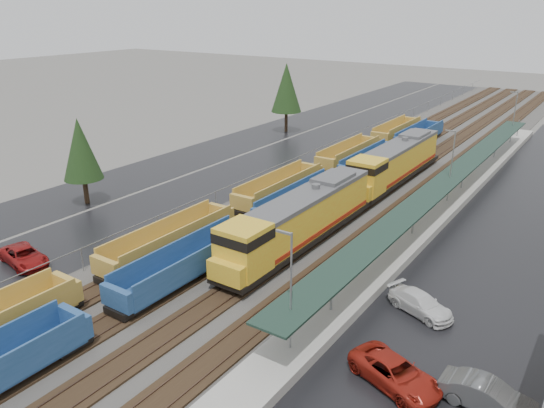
{
  "coord_description": "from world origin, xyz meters",
  "views": [
    {
      "loc": [
        23.26,
        -2.11,
        19.42
      ],
      "look_at": [
        -2.84,
        36.26,
        2.0
      ],
      "focal_mm": 35.0,
      "sensor_mm": 36.0,
      "label": 1
    }
  ],
  "objects_px": {
    "parked_car_west_c": "(24,256)",
    "parked_car_east_e": "(488,396)",
    "parked_car_east_b": "(395,373)",
    "parked_car_east_c": "(420,304)",
    "locomotive_lead": "(298,220)",
    "well_string_blue": "(254,228)",
    "well_string_yellow": "(232,212)",
    "locomotive_trail": "(394,163)"
  },
  "relations": [
    {
      "from": "locomotive_trail",
      "to": "parked_car_west_c",
      "type": "relative_size",
      "value": 4.15
    },
    {
      "from": "locomotive_trail",
      "to": "well_string_yellow",
      "type": "distance_m",
      "value": 21.43
    },
    {
      "from": "parked_car_east_e",
      "to": "well_string_blue",
      "type": "bearing_deg",
      "value": 67.22
    },
    {
      "from": "locomotive_trail",
      "to": "parked_car_east_b",
      "type": "distance_m",
      "value": 35.55
    },
    {
      "from": "well_string_yellow",
      "to": "parked_car_west_c",
      "type": "height_order",
      "value": "well_string_yellow"
    },
    {
      "from": "locomotive_lead",
      "to": "locomotive_trail",
      "type": "relative_size",
      "value": 1.0
    },
    {
      "from": "locomotive_lead",
      "to": "well_string_yellow",
      "type": "distance_m",
      "value": 8.2
    },
    {
      "from": "locomotive_lead",
      "to": "parked_car_west_c",
      "type": "relative_size",
      "value": 4.15
    },
    {
      "from": "parked_car_west_c",
      "to": "parked_car_east_c",
      "type": "height_order",
      "value": "parked_car_west_c"
    },
    {
      "from": "well_string_yellow",
      "to": "parked_car_east_b",
      "type": "height_order",
      "value": "well_string_yellow"
    },
    {
      "from": "locomotive_lead",
      "to": "parked_car_east_c",
      "type": "bearing_deg",
      "value": -18.35
    },
    {
      "from": "locomotive_lead",
      "to": "parked_car_east_b",
      "type": "bearing_deg",
      "value": -41.28
    },
    {
      "from": "well_string_yellow",
      "to": "parked_car_east_e",
      "type": "xyz_separation_m",
      "value": [
        26.1,
        -12.12,
        -0.4
      ]
    },
    {
      "from": "well_string_blue",
      "to": "parked_car_west_c",
      "type": "bearing_deg",
      "value": -131.54
    },
    {
      "from": "well_string_yellow",
      "to": "well_string_blue",
      "type": "relative_size",
      "value": 0.98
    },
    {
      "from": "locomotive_trail",
      "to": "well_string_yellow",
      "type": "xyz_separation_m",
      "value": [
        -8.0,
        -19.84,
        -1.36
      ]
    },
    {
      "from": "locomotive_lead",
      "to": "locomotive_trail",
      "type": "distance_m",
      "value": 21.0
    },
    {
      "from": "locomotive_lead",
      "to": "parked_car_west_c",
      "type": "distance_m",
      "value": 22.2
    },
    {
      "from": "well_string_yellow",
      "to": "parked_car_east_c",
      "type": "bearing_deg",
      "value": -14.45
    },
    {
      "from": "parked_car_east_b",
      "to": "parked_car_east_c",
      "type": "relative_size",
      "value": 1.13
    },
    {
      "from": "parked_car_east_b",
      "to": "parked_car_east_e",
      "type": "xyz_separation_m",
      "value": [
        4.61,
        0.88,
        0.04
      ]
    },
    {
      "from": "parked_car_east_c",
      "to": "parked_car_east_e",
      "type": "distance_m",
      "value": 9.14
    },
    {
      "from": "parked_car_west_c",
      "to": "parked_car_east_e",
      "type": "height_order",
      "value": "parked_car_east_e"
    },
    {
      "from": "well_string_yellow",
      "to": "locomotive_trail",
      "type": "bearing_deg",
      "value": 68.04
    },
    {
      "from": "well_string_yellow",
      "to": "parked_car_east_b",
      "type": "distance_m",
      "value": 25.12
    },
    {
      "from": "parked_car_east_b",
      "to": "parked_car_east_e",
      "type": "distance_m",
      "value": 4.7
    },
    {
      "from": "parked_car_west_c",
      "to": "well_string_blue",
      "type": "bearing_deg",
      "value": -31.77
    },
    {
      "from": "locomotive_trail",
      "to": "parked_car_west_c",
      "type": "bearing_deg",
      "value": -114.58
    },
    {
      "from": "parked_car_east_c",
      "to": "parked_car_east_b",
      "type": "bearing_deg",
      "value": -149.07
    },
    {
      "from": "parked_car_east_b",
      "to": "well_string_yellow",
      "type": "bearing_deg",
      "value": 79.52
    },
    {
      "from": "locomotive_trail",
      "to": "parked_car_east_c",
      "type": "xyz_separation_m",
      "value": [
        12.14,
        -25.03,
        -1.86
      ]
    },
    {
      "from": "parked_car_east_b",
      "to": "parked_car_east_c",
      "type": "height_order",
      "value": "parked_car_east_b"
    },
    {
      "from": "parked_car_west_c",
      "to": "parked_car_east_e",
      "type": "bearing_deg",
      "value": -73.78
    },
    {
      "from": "parked_car_east_c",
      "to": "parked_car_west_c",
      "type": "bearing_deg",
      "value": 131.9
    },
    {
      "from": "locomotive_lead",
      "to": "parked_car_east_c",
      "type": "height_order",
      "value": "locomotive_lead"
    },
    {
      "from": "parked_car_east_c",
      "to": "parked_car_east_e",
      "type": "height_order",
      "value": "parked_car_east_e"
    },
    {
      "from": "locomotive_lead",
      "to": "parked_car_east_b",
      "type": "xyz_separation_m",
      "value": [
        13.49,
        -11.84,
        -1.8
      ]
    },
    {
      "from": "well_string_yellow",
      "to": "parked_car_east_c",
      "type": "height_order",
      "value": "well_string_yellow"
    },
    {
      "from": "locomotive_lead",
      "to": "parked_car_west_c",
      "type": "height_order",
      "value": "locomotive_lead"
    },
    {
      "from": "locomotive_lead",
      "to": "well_string_blue",
      "type": "relative_size",
      "value": 0.22
    },
    {
      "from": "locomotive_lead",
      "to": "parked_car_east_e",
      "type": "relative_size",
      "value": 4.43
    },
    {
      "from": "parked_car_east_c",
      "to": "parked_car_east_e",
      "type": "relative_size",
      "value": 0.99
    }
  ]
}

